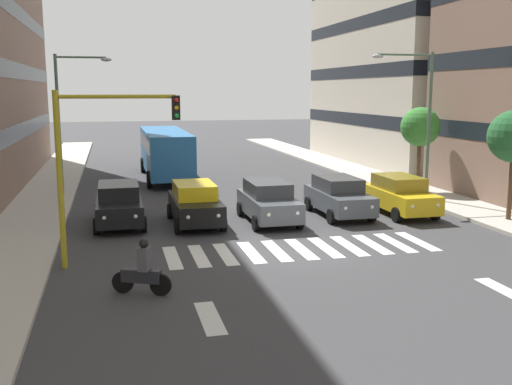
% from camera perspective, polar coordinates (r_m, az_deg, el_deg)
% --- Properties ---
extents(ground_plane, '(180.00, 180.00, 0.00)m').
position_cam_1_polar(ground_plane, '(20.76, 4.39, -5.48)').
color(ground_plane, '#38383A').
extents(sidewalk_right, '(2.87, 90.00, 0.15)m').
position_cam_1_polar(sidewalk_right, '(20.05, -23.24, -6.60)').
color(sidewalk_right, '#B2ADA3').
rests_on(sidewalk_right, ground_plane).
extents(building_left_block_0, '(11.78, 18.42, 17.03)m').
position_cam_1_polar(building_left_block_0, '(47.54, 16.04, 13.14)').
color(building_left_block_0, beige).
rests_on(building_left_block_0, ground_plane).
extents(crosswalk_markings, '(9.45, 2.80, 0.01)m').
position_cam_1_polar(crosswalk_markings, '(20.76, 4.39, -5.47)').
color(crosswalk_markings, silver).
rests_on(crosswalk_markings, ground_plane).
extents(lane_arrow_0, '(0.50, 2.20, 0.01)m').
position_cam_1_polar(lane_arrow_0, '(17.93, 22.98, -8.74)').
color(lane_arrow_0, silver).
rests_on(lane_arrow_0, ground_plane).
extents(lane_arrow_1, '(0.50, 2.20, 0.01)m').
position_cam_1_polar(lane_arrow_1, '(14.73, -4.50, -12.00)').
color(lane_arrow_1, silver).
rests_on(lane_arrow_1, ground_plane).
extents(car_0, '(2.02, 4.44, 1.72)m').
position_cam_1_polar(car_0, '(27.06, 13.77, -0.20)').
color(car_0, gold).
rests_on(car_0, ground_plane).
extents(car_1, '(2.02, 4.44, 1.72)m').
position_cam_1_polar(car_1, '(26.19, 8.01, -0.34)').
color(car_1, '#474C51').
rests_on(car_1, ground_plane).
extents(car_2, '(2.02, 4.44, 1.72)m').
position_cam_1_polar(car_2, '(24.72, 1.20, -0.86)').
color(car_2, '#474C51').
rests_on(car_2, ground_plane).
extents(car_3, '(2.02, 4.44, 1.72)m').
position_cam_1_polar(car_3, '(24.39, -5.94, -1.05)').
color(car_3, black).
rests_on(car_3, ground_plane).
extents(car_4, '(2.02, 4.44, 1.72)m').
position_cam_1_polar(car_4, '(24.78, -13.15, -1.09)').
color(car_4, black).
rests_on(car_4, ground_plane).
extents(bus_behind_traffic, '(2.78, 10.50, 3.00)m').
position_cam_1_polar(bus_behind_traffic, '(37.41, -8.80, 4.19)').
color(bus_behind_traffic, '#286BAD').
rests_on(bus_behind_traffic, ground_plane).
extents(motorcycle_with_rider, '(1.58, 0.82, 1.57)m').
position_cam_1_polar(motorcycle_with_rider, '(16.35, -10.97, -7.53)').
color(motorcycle_with_rider, black).
rests_on(motorcycle_with_rider, ground_plane).
extents(traffic_light_gantry, '(3.80, 0.36, 5.50)m').
position_cam_1_polar(traffic_light_gantry, '(18.75, -15.40, 3.92)').
color(traffic_light_gantry, '#AD991E').
rests_on(traffic_light_gantry, ground_plane).
extents(street_lamp_left, '(3.22, 0.28, 7.16)m').
position_cam_1_polar(street_lamp_left, '(29.98, 15.61, 7.75)').
color(street_lamp_left, '#4C6B56').
rests_on(street_lamp_left, sidewalk_left).
extents(street_lamp_right, '(2.85, 0.28, 7.14)m').
position_cam_1_polar(street_lamp_right, '(31.70, -17.82, 7.64)').
color(street_lamp_right, '#4C6B56').
rests_on(street_lamp_right, sidewalk_right).
extents(street_tree_1, '(2.09, 2.09, 4.47)m').
position_cam_1_polar(street_tree_1, '(32.70, 15.64, 6.12)').
color(street_tree_1, '#513823').
rests_on(street_tree_1, sidewalk_left).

